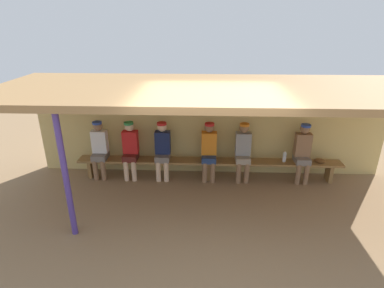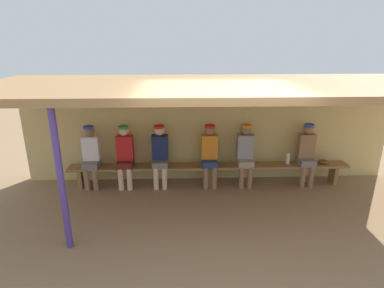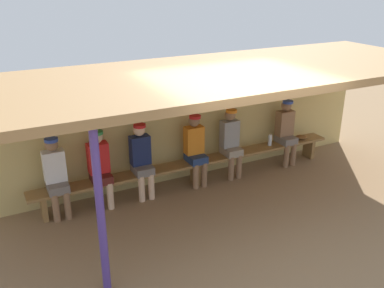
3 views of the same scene
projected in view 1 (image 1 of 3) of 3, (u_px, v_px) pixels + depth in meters
name	position (u px, v px, depth m)	size (l,w,h in m)	color
ground_plane	(209.00, 218.00, 5.81)	(24.00, 24.00, 0.00)	#8C6D4C
back_wall	(209.00, 127.00, 7.25)	(8.00, 0.20, 2.20)	tan
dugout_roof	(211.00, 90.00, 5.61)	(8.00, 2.80, 0.12)	#9E7547
support_post	(66.00, 177.00, 4.98)	(0.10, 0.10, 2.20)	#4C388C
bench	(209.00, 163.00, 7.10)	(6.00, 0.36, 0.46)	olive
player_in_red	(130.00, 147.00, 7.04)	(0.34, 0.42, 1.34)	#591E19
player_leftmost	(100.00, 147.00, 7.07)	(0.34, 0.42, 1.34)	slate
player_near_post	(163.00, 148.00, 7.01)	(0.34, 0.42, 1.34)	slate
player_in_white	(303.00, 150.00, 6.89)	(0.34, 0.42, 1.34)	slate
player_in_blue	(209.00, 149.00, 6.97)	(0.34, 0.42, 1.34)	navy
player_with_sunglasses	(243.00, 149.00, 6.94)	(0.34, 0.42, 1.34)	gray
water_bottle_green	(284.00, 157.00, 6.98)	(0.08, 0.08, 0.24)	silver
baseball_glove_worn	(320.00, 161.00, 6.96)	(0.24, 0.17, 0.09)	brown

